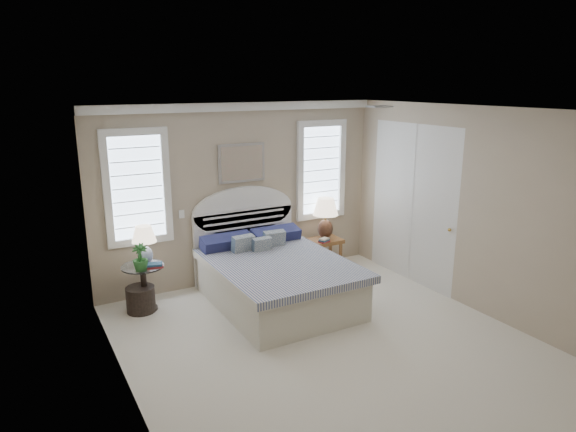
# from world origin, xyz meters

# --- Properties ---
(floor) EXTENTS (4.50, 5.00, 0.01)m
(floor) POSITION_xyz_m (0.00, 0.00, 0.00)
(floor) COLOR silver
(floor) RESTS_ON ground
(ceiling) EXTENTS (4.50, 5.00, 0.01)m
(ceiling) POSITION_xyz_m (0.00, 0.00, 2.70)
(ceiling) COLOR white
(ceiling) RESTS_ON wall_back
(wall_back) EXTENTS (4.50, 0.02, 2.70)m
(wall_back) POSITION_xyz_m (0.00, 2.50, 1.35)
(wall_back) COLOR tan
(wall_back) RESTS_ON floor
(wall_left) EXTENTS (0.02, 5.00, 2.70)m
(wall_left) POSITION_xyz_m (-2.25, 0.00, 1.35)
(wall_left) COLOR tan
(wall_left) RESTS_ON floor
(wall_right) EXTENTS (0.02, 5.00, 2.70)m
(wall_right) POSITION_xyz_m (2.25, 0.00, 1.35)
(wall_right) COLOR tan
(wall_right) RESTS_ON floor
(crown_molding) EXTENTS (4.50, 0.08, 0.12)m
(crown_molding) POSITION_xyz_m (0.00, 2.46, 2.64)
(crown_molding) COLOR white
(crown_molding) RESTS_ON wall_back
(hvac_vent) EXTENTS (0.30, 0.20, 0.02)m
(hvac_vent) POSITION_xyz_m (1.20, 0.80, 2.68)
(hvac_vent) COLOR #B2B2B2
(hvac_vent) RESTS_ON ceiling
(switch_plate) EXTENTS (0.08, 0.01, 0.12)m
(switch_plate) POSITION_xyz_m (-0.95, 2.48, 1.15)
(switch_plate) COLOR white
(switch_plate) RESTS_ON wall_back
(window_left) EXTENTS (0.90, 0.06, 1.60)m
(window_left) POSITION_xyz_m (-1.55, 2.48, 1.60)
(window_left) COLOR #C9E2FF
(window_left) RESTS_ON wall_back
(window_right) EXTENTS (0.90, 0.06, 1.60)m
(window_right) POSITION_xyz_m (1.40, 2.48, 1.60)
(window_right) COLOR #C9E2FF
(window_right) RESTS_ON wall_back
(painting) EXTENTS (0.74, 0.04, 0.58)m
(painting) POSITION_xyz_m (0.00, 2.46, 1.82)
(painting) COLOR silver
(painting) RESTS_ON wall_back
(closet_door) EXTENTS (0.02, 1.80, 2.40)m
(closet_door) POSITION_xyz_m (2.23, 1.20, 1.20)
(closet_door) COLOR silver
(closet_door) RESTS_ON floor
(bed) EXTENTS (1.72, 2.28, 1.47)m
(bed) POSITION_xyz_m (0.00, 1.46, 0.39)
(bed) COLOR beige
(bed) RESTS_ON floor
(side_table_left) EXTENTS (0.56, 0.56, 0.63)m
(side_table_left) POSITION_xyz_m (-1.65, 2.05, 0.39)
(side_table_left) COLOR black
(side_table_left) RESTS_ON floor
(nightstand_right) EXTENTS (0.50, 0.40, 0.53)m
(nightstand_right) POSITION_xyz_m (1.30, 2.15, 0.39)
(nightstand_right) COLOR #985B32
(nightstand_right) RESTS_ON floor
(floor_pot) EXTENTS (0.48, 0.48, 0.35)m
(floor_pot) POSITION_xyz_m (-1.71, 2.02, 0.17)
(floor_pot) COLOR black
(floor_pot) RESTS_ON floor
(lamp_left) EXTENTS (0.35, 0.35, 0.53)m
(lamp_left) POSITION_xyz_m (-1.59, 2.11, 0.95)
(lamp_left) COLOR silver
(lamp_left) RESTS_ON side_table_left
(lamp_right) EXTENTS (0.53, 0.53, 0.67)m
(lamp_right) POSITION_xyz_m (1.33, 2.21, 0.94)
(lamp_right) COLOR black
(lamp_right) RESTS_ON nightstand_right
(potted_plant) EXTENTS (0.25, 0.25, 0.35)m
(potted_plant) POSITION_xyz_m (-1.71, 1.88, 0.81)
(potted_plant) COLOR #437C31
(potted_plant) RESTS_ON side_table_left
(books_left) EXTENTS (0.23, 0.18, 0.06)m
(books_left) POSITION_xyz_m (-1.52, 1.90, 0.66)
(books_left) COLOR maroon
(books_left) RESTS_ON side_table_left
(books_right) EXTENTS (0.19, 0.16, 0.07)m
(books_right) POSITION_xyz_m (1.19, 2.01, 0.56)
(books_right) COLOR maroon
(books_right) RESTS_ON nightstand_right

